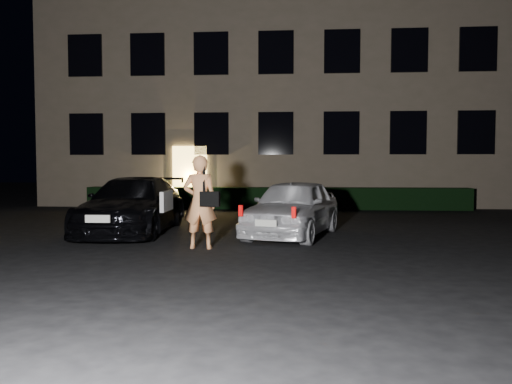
{
  "coord_description": "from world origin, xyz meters",
  "views": [
    {
      "loc": [
        0.67,
        -9.12,
        1.7
      ],
      "look_at": [
        -0.14,
        2.0,
        1.11
      ],
      "focal_mm": 35.0,
      "sensor_mm": 36.0,
      "label": 1
    }
  ],
  "objects": [
    {
      "name": "sedan",
      "position": [
        -3.37,
        3.29,
        0.7
      ],
      "size": [
        2.19,
        4.99,
        1.41
      ],
      "rotation": [
        0.0,
        0.0,
        0.03
      ],
      "color": "black",
      "rests_on": "ground"
    },
    {
      "name": "hedge",
      "position": [
        0.0,
        10.5,
        0.42
      ],
      "size": [
        15.0,
        0.7,
        0.85
      ],
      "primitive_type": "cube",
      "color": "black",
      "rests_on": "ground"
    },
    {
      "name": "building",
      "position": [
        -0.0,
        14.99,
        6.0
      ],
      "size": [
        20.0,
        8.11,
        12.0
      ],
      "color": "#776A55",
      "rests_on": "ground"
    },
    {
      "name": "man",
      "position": [
        -1.21,
        0.94,
        0.96
      ],
      "size": [
        0.79,
        0.49,
        1.92
      ],
      "rotation": [
        0.0,
        0.0,
        3.09
      ],
      "color": "#FFA363",
      "rests_on": "ground"
    },
    {
      "name": "ground",
      "position": [
        0.0,
        0.0,
        0.0
      ],
      "size": [
        80.0,
        80.0,
        0.0
      ],
      "primitive_type": "plane",
      "color": "black",
      "rests_on": "ground"
    },
    {
      "name": "hatch",
      "position": [
        0.69,
        2.94,
        0.69
      ],
      "size": [
        2.71,
        4.37,
        1.39
      ],
      "rotation": [
        0.0,
        0.0,
        -0.28
      ],
      "color": "silver",
      "rests_on": "ground"
    }
  ]
}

